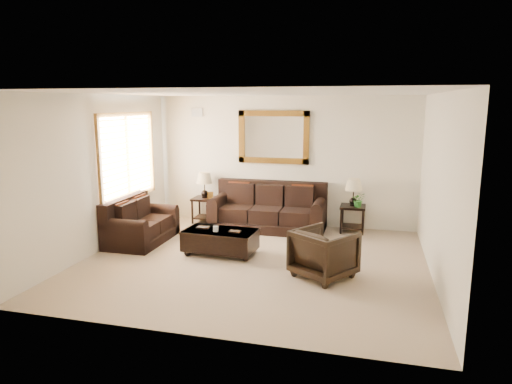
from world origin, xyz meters
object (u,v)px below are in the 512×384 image
(loveseat, at_px, (139,226))
(coffee_table, at_px, (220,239))
(armchair, at_px, (324,251))
(end_table_left, at_px, (205,190))
(end_table_right, at_px, (353,197))
(sofa, at_px, (269,212))

(loveseat, bearing_deg, coffee_table, -100.26)
(coffee_table, bearing_deg, armchair, -15.47)
(loveseat, height_order, end_table_left, end_table_left)
(loveseat, relative_size, armchair, 1.84)
(loveseat, bearing_deg, end_table_right, -66.54)
(loveseat, xyz_separation_m, end_table_right, (3.82, 1.66, 0.40))
(armchair, bearing_deg, end_table_left, -7.64)
(sofa, xyz_separation_m, end_table_right, (1.69, 0.17, 0.36))
(end_table_right, xyz_separation_m, coffee_table, (-2.13, -1.97, -0.45))
(end_table_right, height_order, armchair, end_table_right)
(sofa, relative_size, loveseat, 1.57)
(coffee_table, relative_size, armchair, 1.59)
(loveseat, height_order, coffee_table, loveseat)
(end_table_right, bearing_deg, coffee_table, -137.23)
(end_table_right, bearing_deg, end_table_left, -179.96)
(end_table_left, xyz_separation_m, end_table_right, (3.14, 0.00, -0.00))
(end_table_left, relative_size, armchair, 1.36)
(end_table_left, xyz_separation_m, coffee_table, (1.02, -1.96, -0.45))
(end_table_left, distance_m, armchair, 3.86)
(end_table_right, relative_size, armchair, 1.35)
(end_table_left, bearing_deg, armchair, -42.29)
(coffee_table, bearing_deg, loveseat, 173.10)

